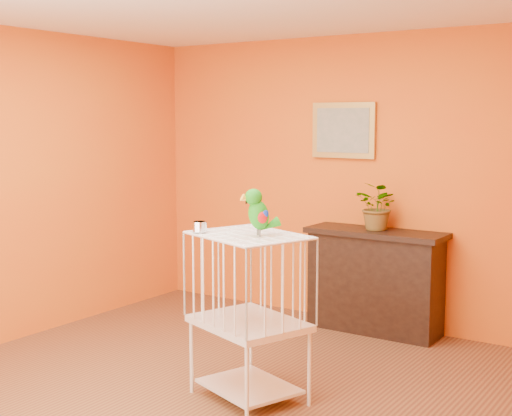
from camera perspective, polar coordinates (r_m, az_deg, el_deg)
The scene contains 8 objects.
ground at distance 5.00m, azimuth -5.26°, elevation -14.66°, with size 4.50×4.50×0.00m, color brown.
room_shell at distance 4.65m, azimuth -5.49°, elevation 3.79°, with size 4.50×4.50×4.50m.
console_cabinet at distance 6.32m, azimuth 9.47°, elevation -5.77°, with size 1.21×0.44×0.90m.
potted_plant at distance 6.19m, azimuth 9.67°, elevation -0.32°, with size 0.37×0.42×0.32m, color #26722D.
framed_picture at distance 6.51m, azimuth 7.00°, elevation 6.19°, with size 0.62×0.04×0.50m.
birdcage at distance 4.73m, azimuth -0.57°, elevation -8.53°, with size 0.86×0.76×1.11m.
feed_cup at distance 4.71m, azimuth -4.54°, elevation -1.49°, with size 0.10×0.10×0.07m, color silver.
parrot at distance 4.55m, azimuth 0.19°, elevation -0.29°, with size 0.22×0.24×0.31m.
Camera 1 is at (2.93, -3.59, 1.85)m, focal length 50.00 mm.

